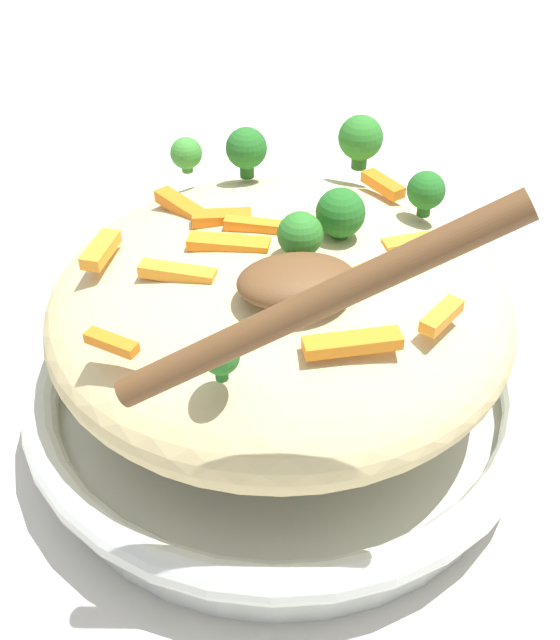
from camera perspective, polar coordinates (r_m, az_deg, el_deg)
ground_plane at (r=0.50m, az=0.00°, el=-7.09°), size 2.40×2.40×0.00m
serving_bowl at (r=0.48m, az=0.00°, el=-5.03°), size 0.29×0.29×0.05m
pasta_mound at (r=0.44m, az=0.00°, el=0.86°), size 0.25×0.25×0.09m
carrot_piece_0 at (r=0.37m, az=-11.69°, el=-1.56°), size 0.02×0.02×0.01m
carrot_piece_1 at (r=0.43m, az=-12.41°, el=4.82°), size 0.02×0.03×0.01m
carrot_piece_2 at (r=0.38m, az=11.22°, el=0.28°), size 0.03×0.02×0.01m
carrot_piece_3 at (r=0.45m, az=-6.79°, el=7.82°), size 0.03×0.04×0.01m
carrot_piece_4 at (r=0.43m, az=9.51°, el=5.38°), size 0.04×0.01×0.01m
carrot_piece_5 at (r=0.36m, az=5.09°, el=-1.60°), size 0.04×0.01×0.01m
carrot_piece_6 at (r=0.42m, az=-1.10°, el=6.50°), size 0.04×0.02×0.01m
carrot_piece_7 at (r=0.40m, az=-7.18°, el=3.29°), size 0.04×0.02×0.01m
carrot_piece_8 at (r=0.43m, az=-4.08°, el=7.14°), size 0.03×0.01×0.01m
carrot_piece_9 at (r=0.40m, az=5.77°, el=3.10°), size 0.03×0.02×0.01m
carrot_piece_10 at (r=0.48m, az=7.20°, el=9.38°), size 0.02×0.03×0.01m
carrot_piece_11 at (r=0.41m, az=-3.57°, el=5.16°), size 0.04×0.02×0.01m
broccoli_floret_0 at (r=0.45m, az=10.17°, el=8.86°), size 0.02×0.02×0.03m
broccoli_floret_1 at (r=0.48m, az=-2.36°, el=11.85°), size 0.02×0.02×0.03m
broccoli_floret_2 at (r=0.34m, az=-4.16°, el=-2.60°), size 0.02×0.02×0.02m
broccoli_floret_3 at (r=0.40m, az=1.42°, el=5.95°), size 0.02×0.02×0.03m
broccoli_floret_4 at (r=0.49m, az=-6.57°, el=11.48°), size 0.02×0.02×0.02m
broccoli_floret_5 at (r=0.49m, az=5.65°, el=12.50°), size 0.03×0.03×0.03m
broccoli_floret_6 at (r=0.41m, az=4.33°, el=7.26°), size 0.03×0.03×0.03m
serving_spoon at (r=0.34m, az=1.60°, el=2.20°), size 0.15×0.11×0.10m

